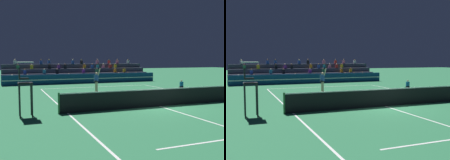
% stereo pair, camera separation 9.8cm
% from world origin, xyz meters
% --- Properties ---
extents(ground_plane, '(120.00, 120.00, 0.00)m').
position_xyz_m(ground_plane, '(0.00, 0.00, 0.00)').
color(ground_plane, '#2D7A4C').
extents(court_lines, '(11.10, 23.90, 0.01)m').
position_xyz_m(court_lines, '(0.00, 0.00, 0.00)').
color(court_lines, white).
rests_on(court_lines, ground).
extents(tennis_net, '(12.00, 0.10, 1.10)m').
position_xyz_m(tennis_net, '(0.00, 0.00, 0.54)').
color(tennis_net, '#2D6B38').
rests_on(tennis_net, ground).
extents(sponsor_banner_wall, '(18.00, 0.26, 1.10)m').
position_xyz_m(sponsor_banner_wall, '(0.00, 16.16, 0.55)').
color(sponsor_banner_wall, navy).
rests_on(sponsor_banner_wall, ground).
extents(bleacher_stand, '(18.15, 3.80, 2.83)m').
position_xyz_m(bleacher_stand, '(0.00, 19.33, 0.84)').
color(bleacher_stand, '#383D4C').
rests_on(bleacher_stand, ground).
extents(umpire_chair, '(0.76, 0.84, 2.67)m').
position_xyz_m(umpire_chair, '(-7.59, -0.00, 1.72)').
color(umpire_chair, black).
rests_on(umpire_chair, ground).
extents(ball_kid_courtside, '(0.30, 0.36, 0.84)m').
position_xyz_m(ball_kid_courtside, '(6.93, 7.27, 0.33)').
color(ball_kid_courtside, black).
rests_on(ball_kid_courtside, ground).
extents(tennis_player, '(0.48, 0.94, 2.48)m').
position_xyz_m(tennis_player, '(-1.40, 7.66, 0.99)').
color(tennis_player, beige).
rests_on(tennis_player, ground).
extents(tennis_ball, '(0.07, 0.07, 0.07)m').
position_xyz_m(tennis_ball, '(-3.80, 2.72, 0.03)').
color(tennis_ball, '#C6DB33').
rests_on(tennis_ball, ground).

